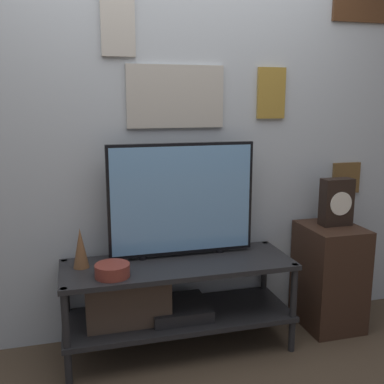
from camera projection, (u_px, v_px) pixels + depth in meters
The scene contains 8 objects.
ground_plane at pixel (191, 374), 2.55m from camera, with size 12.00×12.00×0.00m, color #4C3D2D.
wall_back at pixel (167, 128), 2.83m from camera, with size 6.40×0.08×2.70m.
media_console at pixel (159, 297), 2.72m from camera, with size 1.39×0.49×0.57m.
television at pixel (182, 199), 2.75m from camera, with size 0.91×0.05×0.71m.
vase_slim_bronze at pixel (81, 248), 2.61m from camera, with size 0.09×0.09×0.24m.
vase_wide_bowl at pixel (112, 270), 2.49m from camera, with size 0.19×0.19×0.07m.
side_table at pixel (329, 276), 3.06m from camera, with size 0.36×0.43×0.70m.
mantel_clock at pixel (337, 202), 2.99m from camera, with size 0.21×0.11×0.32m.
Camera 1 is at (-0.59, -2.22, 1.53)m, focal length 42.00 mm.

